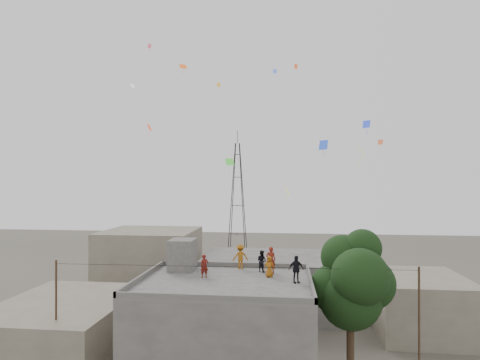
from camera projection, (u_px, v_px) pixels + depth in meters
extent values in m
cube|color=#4F4C4A|center=(225.00, 334.00, 23.24)|extent=(10.00, 8.00, 6.00)
cube|color=#524F4D|center=(225.00, 282.00, 23.25)|extent=(10.00, 8.00, 0.10)
cube|color=#4F4C4A|center=(233.00, 265.00, 27.16)|extent=(10.00, 0.15, 0.30)
cube|color=#4F4C4A|center=(213.00, 298.00, 19.35)|extent=(10.00, 0.15, 0.30)
cube|color=#4F4C4A|center=(311.00, 281.00, 22.71)|extent=(0.15, 8.00, 0.30)
cube|color=#4F4C4A|center=(143.00, 276.00, 23.80)|extent=(0.15, 8.00, 0.30)
cube|color=#4F4C4A|center=(182.00, 255.00, 26.20)|extent=(1.60, 1.80, 2.00)
cube|color=#6C6355|center=(65.00, 331.00, 26.45)|extent=(8.00, 10.00, 4.00)
cube|color=#4F4C4A|center=(269.00, 283.00, 36.93)|extent=(12.00, 9.00, 5.00)
cube|color=#6C6355|center=(150.00, 265.00, 40.26)|extent=(9.00, 8.00, 7.00)
cube|color=#6C6355|center=(419.00, 304.00, 31.62)|extent=(7.00, 8.00, 4.40)
cylinder|color=black|center=(350.00, 354.00, 22.93)|extent=(0.44, 0.44, 4.00)
cylinder|color=black|center=(353.00, 326.00, 23.02)|extent=(0.64, 0.91, 2.14)
sphere|color=black|center=(350.00, 298.00, 22.95)|extent=(3.60, 3.60, 3.60)
sphere|color=black|center=(369.00, 283.00, 23.12)|extent=(3.00, 3.00, 3.00)
sphere|color=black|center=(333.00, 288.00, 23.54)|extent=(2.80, 2.80, 2.80)
sphere|color=black|center=(360.00, 277.00, 22.11)|extent=(3.20, 3.20, 3.20)
sphere|color=black|center=(343.00, 257.00, 23.88)|extent=(2.60, 2.60, 2.60)
sphere|color=black|center=(363.00, 248.00, 23.47)|extent=(2.20, 2.20, 2.20)
cylinder|color=black|center=(56.00, 325.00, 22.81)|extent=(0.12, 0.12, 7.40)
cylinder|color=black|center=(419.00, 337.00, 21.08)|extent=(0.12, 0.12, 7.40)
cylinder|color=black|center=(230.00, 267.00, 21.96)|extent=(20.00, 0.52, 0.02)
cylinder|color=black|center=(231.00, 200.00, 62.71)|extent=(1.27, 1.27, 18.01)
cylinder|color=black|center=(242.00, 200.00, 62.52)|extent=(1.27, 1.27, 18.01)
cylinder|color=black|center=(243.00, 200.00, 64.21)|extent=(1.27, 1.27, 18.01)
cylinder|color=black|center=(233.00, 200.00, 64.40)|extent=(1.27, 1.27, 18.01)
cube|color=black|center=(237.00, 234.00, 63.44)|extent=(2.36, 0.08, 0.08)
cube|color=black|center=(237.00, 234.00, 63.44)|extent=(0.08, 2.36, 0.08)
cube|color=black|center=(237.00, 206.00, 63.46)|extent=(1.81, 0.08, 0.08)
cube|color=black|center=(237.00, 206.00, 63.46)|extent=(0.08, 1.81, 0.08)
cube|color=black|center=(237.00, 177.00, 63.48)|extent=(1.26, 0.08, 0.08)
cube|color=black|center=(237.00, 177.00, 63.48)|extent=(0.08, 1.26, 0.08)
cube|color=black|center=(237.00, 154.00, 63.49)|extent=(0.82, 0.08, 0.08)
cube|color=black|center=(237.00, 154.00, 63.49)|extent=(0.08, 0.82, 0.08)
cylinder|color=black|center=(237.00, 137.00, 63.51)|extent=(0.08, 0.08, 2.00)
imported|color=maroon|center=(271.00, 260.00, 25.23)|extent=(0.62, 0.41, 1.67)
imported|color=#9F5712|center=(269.00, 267.00, 24.24)|extent=(0.69, 0.53, 1.26)
imported|color=black|center=(262.00, 261.00, 25.65)|extent=(0.85, 0.82, 1.38)
imported|color=black|center=(296.00, 269.00, 22.83)|extent=(0.99, 0.68, 1.56)
imported|color=#9A5911|center=(240.00, 256.00, 26.58)|extent=(1.18, 0.91, 1.61)
imported|color=#63150F|center=(204.00, 266.00, 24.08)|extent=(0.60, 0.53, 1.38)
plane|color=#FA3C1A|center=(149.00, 127.00, 28.94)|extent=(0.21, 0.51, 0.46)
plane|color=#EF2541|center=(324.00, 144.00, 29.76)|extent=(0.52, 0.46, 0.50)
plane|color=orange|center=(219.00, 85.00, 33.23)|extent=(0.39, 0.33, 0.31)
plane|color=blue|center=(366.00, 124.00, 27.03)|extent=(0.49, 0.42, 0.51)
plane|color=white|center=(133.00, 86.00, 34.69)|extent=(0.33, 0.43, 0.36)
plane|color=#E84B19|center=(296.00, 66.00, 38.57)|extent=(0.34, 0.35, 0.42)
plane|color=green|center=(230.00, 162.00, 25.48)|extent=(0.61, 0.49, 0.44)
plane|color=#E55E35|center=(380.00, 142.00, 32.04)|extent=(0.46, 0.29, 0.39)
plane|color=#E65818|center=(183.00, 66.00, 25.88)|extent=(0.53, 0.47, 0.35)
plane|color=#5480FC|center=(275.00, 71.00, 40.28)|extent=(0.40, 0.13, 0.38)
plane|color=#E74964|center=(150.00, 46.00, 32.06)|extent=(0.24, 0.38, 0.34)
plane|color=yellow|center=(287.00, 191.00, 23.41)|extent=(0.28, 0.54, 0.47)
plane|color=blue|center=(323.00, 145.00, 25.40)|extent=(0.57, 0.50, 0.62)
plane|color=yellow|center=(361.00, 150.00, 22.02)|extent=(0.38, 0.64, 0.53)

